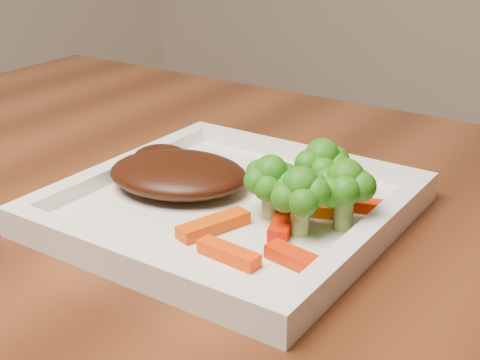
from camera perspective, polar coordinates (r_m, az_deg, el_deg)
The scene contains 13 objects.
plate at distance 0.58m, azimuth -0.82°, elevation -2.62°, with size 0.27×0.27×0.01m, color white.
steak at distance 0.60m, azimuth -5.30°, elevation 0.54°, with size 0.13×0.10×0.03m, color #381408.
broccoli_0 at distance 0.57m, azimuth 6.98°, elevation 1.22°, with size 0.05×0.05×0.07m, color #106011, non-canonical shape.
broccoli_1 at distance 0.53m, azimuth 8.93°, elevation -0.94°, with size 0.05×0.05×0.06m, color #317914, non-canonical shape.
broccoli_2 at distance 0.51m, azimuth 5.16°, elevation -1.67°, with size 0.05×0.05×0.06m, color #206510, non-canonical shape.
broccoli_3 at distance 0.54m, azimuth 2.63°, elevation -0.22°, with size 0.05×0.05×0.06m, color #2A6B11, non-canonical shape.
carrot_0 at distance 0.49m, azimuth -0.98°, elevation -6.28°, with size 0.05×0.01×0.01m, color #E93B03.
carrot_1 at distance 0.48m, azimuth 5.22°, elevation -6.87°, with size 0.06×0.02×0.01m, color red.
carrot_2 at distance 0.53m, azimuth -2.26°, elevation -3.83°, with size 0.06×0.02×0.01m, color #D24203.
carrot_3 at distance 0.57m, azimuth 11.05°, elevation -2.22°, with size 0.05×0.01×0.01m, color red.
carrot_4 at distance 0.60m, azimuth 3.95°, elevation -0.35°, with size 0.06×0.02×0.01m, color #FF3204.
carrot_5 at distance 0.53m, azimuth 3.77°, elevation -3.53°, with size 0.06×0.02×0.01m, color red.
carrot_6 at distance 0.56m, azimuth 5.45°, elevation -2.31°, with size 0.05×0.01×0.01m, color #FF6304.
Camera 1 is at (-0.01, -0.31, 1.01)m, focal length 50.00 mm.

